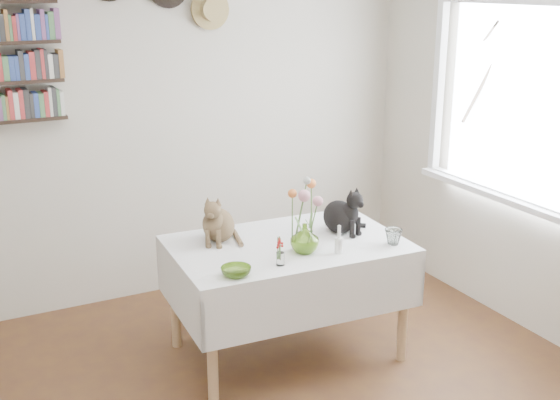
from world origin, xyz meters
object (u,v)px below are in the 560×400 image
dining_table (287,271)px  black_cat (339,208)px  tabby_cat (218,216)px  flower_vase (305,238)px

dining_table → black_cat: 0.51m
tabby_cat → black_cat: same height
flower_vase → dining_table: bearing=95.4°
black_cat → dining_table: bearing=161.1°
tabby_cat → black_cat: size_ratio=1.00×
dining_table → tabby_cat: 0.53m
flower_vase → black_cat: bearing=29.8°
tabby_cat → flower_vase: size_ratio=1.77×
dining_table → flower_vase: flower_vase is taller
dining_table → tabby_cat: (-0.35, 0.23, 0.34)m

